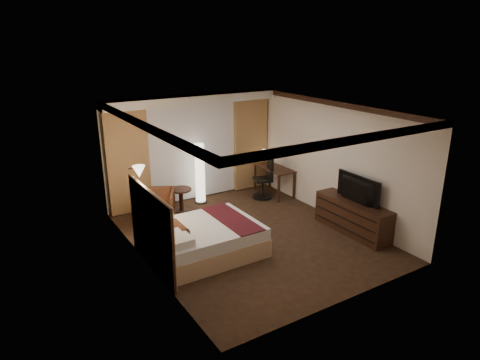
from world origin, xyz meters
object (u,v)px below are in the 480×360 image
desk (274,181)px  bed (204,239)px  office_chair (263,178)px  side_table (181,200)px  dresser (353,217)px  television (354,187)px  armchair (156,206)px  floor_lamp (200,173)px

desk → bed: bearing=-147.5°
office_chair → side_table: bearing=-170.8°
side_table → dresser: (2.65, -3.03, 0.07)m
bed → side_table: (0.51, 2.22, -0.02)m
television → side_table: bearing=42.0°
desk → television: television is taller
bed → office_chair: office_chair is taller
armchair → side_table: size_ratio=1.48×
desk → office_chair: (-0.41, -0.05, 0.17)m
armchair → floor_lamp: (1.44, 0.62, 0.35)m
office_chair → dresser: office_chair is taller
floor_lamp → television: bearing=-59.3°
armchair → floor_lamp: 1.60m
floor_lamp → dresser: (1.99, -3.30, -0.42)m
armchair → side_table: bearing=51.5°
office_chair → television: bearing=-64.4°
office_chair → armchair: bearing=-162.1°
side_table → office_chair: size_ratio=0.53×
dresser → television: 0.69m
side_table → television: size_ratio=0.49×
floor_lamp → television: (1.96, -3.30, 0.27)m
television → desk: bearing=1.6°
office_chair → dresser: (0.46, -2.74, -0.19)m
desk → office_chair: 0.44m
bed → desk: bearing=32.5°
armchair → television: bearing=-11.0°
television → bed: bearing=76.7°
side_table → office_chair: 2.22m
bed → side_table: bearing=77.0°
desk → floor_lamp: bearing=165.3°
floor_lamp → dresser: 3.87m
desk → dresser: desk is taller
floor_lamp → office_chair: floor_lamp is taller
bed → television: bearing=-14.5°
armchair → desk: 3.38m
desk → office_chair: office_chair is taller
side_table → desk: size_ratio=0.48×
floor_lamp → dresser: bearing=-58.9°
floor_lamp → side_table: bearing=-157.7°
bed → office_chair: size_ratio=1.91×
bed → office_chair: 3.33m
dresser → armchair: bearing=142.0°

